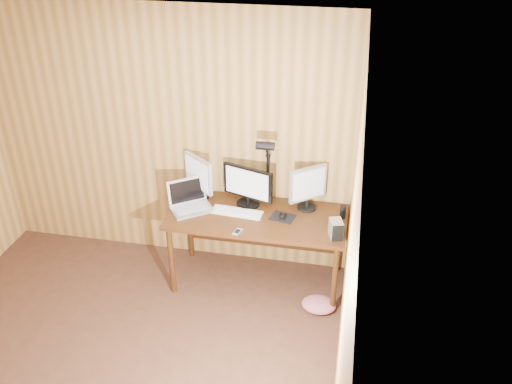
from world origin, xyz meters
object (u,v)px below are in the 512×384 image
(monitor_right, at_px, (308,187))
(hard_drive, at_px, (336,229))
(monitor_center, at_px, (248,186))
(desk_lamp, at_px, (267,162))
(laptop, at_px, (190,201))
(phone, at_px, (237,232))
(speaker, at_px, (343,212))
(desk, at_px, (259,222))
(monitor_left, at_px, (198,177))
(mouse, at_px, (283,215))
(keyboard, at_px, (237,212))

(monitor_right, distance_m, hard_drive, 0.52)
(monitor_center, distance_m, desk_lamp, 0.29)
(laptop, xyz_separation_m, phone, (0.52, -0.32, -0.06))
(laptop, height_order, speaker, laptop)
(hard_drive, height_order, speaker, hard_drive)
(desk, distance_m, monitor_left, 0.70)
(desk, xyz_separation_m, mouse, (0.23, -0.06, 0.14))
(hard_drive, bearing_deg, phone, 169.89)
(monitor_right, bearing_deg, hard_drive, -93.01)
(desk, height_order, phone, phone)
(desk, xyz_separation_m, hard_drive, (0.71, -0.28, 0.20))
(desk, distance_m, desk_lamp, 0.58)
(speaker, bearing_deg, keyboard, -173.93)
(monitor_center, xyz_separation_m, desk_lamp, (0.16, 0.06, 0.24))
(laptop, relative_size, phone, 4.01)
(keyboard, bearing_deg, monitor_left, 158.63)
(monitor_right, distance_m, laptop, 1.08)
(mouse, bearing_deg, monitor_left, -173.99)
(laptop, bearing_deg, speaker, -32.35)
(laptop, relative_size, desk_lamp, 0.64)
(desk, relative_size, monitor_center, 3.34)
(desk, relative_size, phone, 14.20)
(hard_drive, xyz_separation_m, desk_lamp, (-0.67, 0.43, 0.36))
(phone, bearing_deg, laptop, 163.97)
(monitor_left, xyz_separation_m, speaker, (1.35, -0.10, -0.17))
(hard_drive, bearing_deg, speaker, 65.63)
(desk, height_order, laptop, laptop)
(monitor_center, bearing_deg, speaker, 13.89)
(monitor_center, xyz_separation_m, speaker, (0.87, -0.06, -0.14))
(monitor_left, xyz_separation_m, desk_lamp, (0.64, 0.02, 0.21))
(monitor_right, xyz_separation_m, hard_drive, (0.29, -0.41, -0.15))
(monitor_right, height_order, desk_lamp, desk_lamp)
(mouse, xyz_separation_m, desk_lamp, (-0.19, 0.21, 0.41))
(keyboard, height_order, speaker, speaker)
(keyboard, height_order, hard_drive, hard_drive)
(monitor_center, xyz_separation_m, monitor_left, (-0.48, 0.04, 0.03))
(monitor_center, relative_size, monitor_left, 1.13)
(monitor_center, relative_size, monitor_right, 1.15)
(monitor_right, relative_size, laptop, 0.92)
(phone, bearing_deg, keyboard, 118.92)
(keyboard, bearing_deg, monitor_center, 72.20)
(monitor_left, xyz_separation_m, laptop, (-0.04, -0.18, -0.16))
(hard_drive, xyz_separation_m, phone, (-0.82, -0.09, -0.07))
(desk, distance_m, hard_drive, 0.79)
(keyboard, bearing_deg, laptop, -177.41)
(phone, height_order, desk_lamp, desk_lamp)
(laptop, relative_size, keyboard, 0.96)
(monitor_left, bearing_deg, keyboard, 11.21)
(mouse, bearing_deg, desk_lamp, 150.93)
(monitor_left, relative_size, hard_drive, 2.57)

